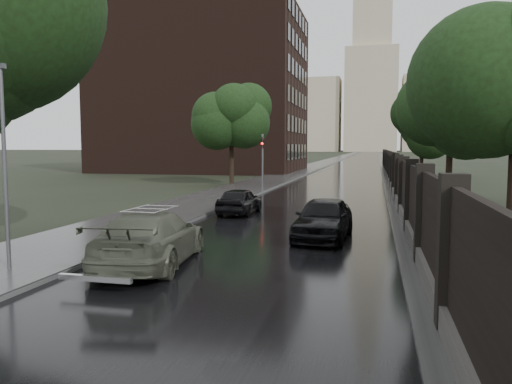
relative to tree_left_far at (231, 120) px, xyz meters
name	(u,v)px	position (x,y,z in m)	size (l,w,h in m)	color
ground	(195,311)	(8.00, -30.00, -5.24)	(800.00, 800.00, 0.00)	black
road	(367,154)	(8.00, 160.00, -5.23)	(8.00, 420.00, 0.02)	black
sidewalk_left	(351,154)	(2.00, 160.00, -5.16)	(4.00, 420.00, 0.16)	#2D2D2D
verge_right	(381,154)	(13.50, 160.00, -5.20)	(3.00, 420.00, 0.08)	#2D2D2D
fence_right	(392,173)	(12.60, 2.01, -4.23)	(0.45, 75.72, 2.70)	#383533
tree_left_far	(231,120)	(0.00, 0.00, 0.00)	(4.25, 4.25, 7.39)	black
tree_right_b	(451,115)	(15.50, -8.00, -0.29)	(4.08, 4.08, 7.01)	black
tree_right_c	(422,127)	(15.50, 10.00, -0.29)	(4.08, 4.08, 7.01)	black
lamp_post	(5,166)	(2.60, -28.50, -2.57)	(0.25, 0.12, 5.11)	#59595E
traffic_light	(263,157)	(3.70, -5.01, -2.84)	(0.16, 0.32, 4.00)	#59595E
brick_building	(204,92)	(-10.00, 22.00, 4.76)	(24.00, 18.00, 20.00)	black
stalinist_tower	(371,87)	(8.00, 270.00, 33.14)	(92.00, 30.00, 159.00)	tan
volga_sedan	(151,238)	(5.57, -26.78, -4.51)	(2.04, 5.03, 1.46)	#4D5241
hatchback_left	(240,201)	(5.21, -16.59, -4.62)	(1.47, 3.66, 1.25)	black
car_right_near	(323,218)	(9.65, -22.02, -4.52)	(1.70, 4.22, 1.44)	black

